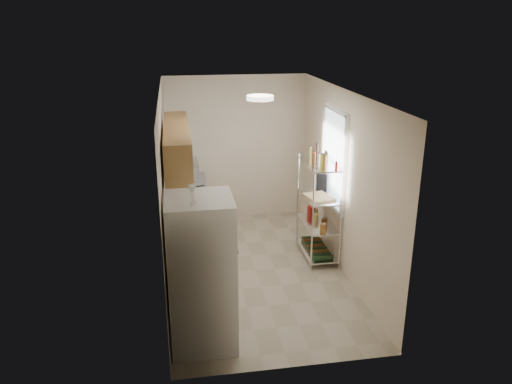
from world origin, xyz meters
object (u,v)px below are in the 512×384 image
(cutting_board, at_px, (319,197))
(refrigerator, at_px, (201,273))
(rice_cooker, at_px, (190,208))
(espresso_machine, at_px, (322,179))
(frying_pan_large, at_px, (183,192))

(cutting_board, bearing_deg, refrigerator, -136.32)
(rice_cooker, distance_m, espresso_machine, 2.14)
(rice_cooker, distance_m, frying_pan_large, 0.97)
(cutting_board, bearing_deg, frying_pan_large, 156.20)
(rice_cooker, height_order, cutting_board, rice_cooker)
(refrigerator, xyz_separation_m, espresso_machine, (2.01, 2.21, 0.28))
(rice_cooker, bearing_deg, refrigerator, -88.06)
(frying_pan_large, bearing_deg, cutting_board, -43.30)
(refrigerator, relative_size, cutting_board, 4.05)
(refrigerator, relative_size, frying_pan_large, 7.20)
(rice_cooker, relative_size, frying_pan_large, 1.12)
(rice_cooker, height_order, espresso_machine, espresso_machine)
(frying_pan_large, xyz_separation_m, cutting_board, (1.97, -0.87, 0.10))
(refrigerator, height_order, frying_pan_large, refrigerator)
(frying_pan_large, bearing_deg, rice_cooker, -105.08)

